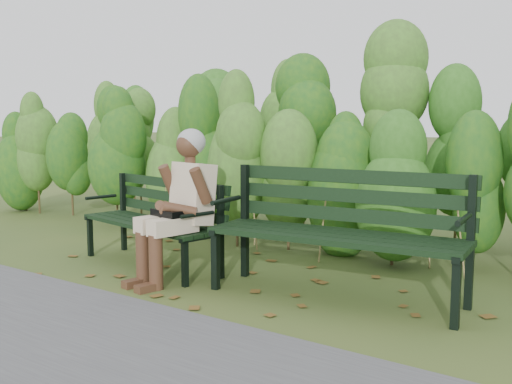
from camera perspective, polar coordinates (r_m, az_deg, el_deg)
The scene contains 7 objects.
ground at distance 5.41m, azimuth -2.17°, elevation -8.28°, with size 80.00×80.00×0.00m, color #3B5324.
footpath at distance 3.99m, azimuth -22.49°, elevation -14.45°, with size 60.00×2.50×0.01m, color #474749.
hedge_band at distance 6.79m, azimuth 7.45°, elevation 5.54°, with size 11.04×1.67×2.42m.
leaf_litter at distance 5.21m, azimuth -2.31°, elevation -8.86°, with size 5.74×2.21×0.01m.
bench_left at distance 5.90m, azimuth -9.36°, elevation -2.15°, with size 1.76×0.84×0.84m.
bench_right at distance 4.84m, azimuth 8.09°, elevation -2.89°, with size 2.10×0.87×1.02m.
seated_woman at distance 5.28m, azimuth -7.26°, elevation -0.50°, with size 0.58×0.85×1.34m.
Camera 1 is at (3.19, -4.13, 1.43)m, focal length 42.00 mm.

